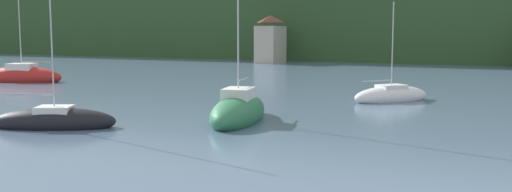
{
  "coord_description": "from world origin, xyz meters",
  "views": [
    {
      "loc": [
        10.67,
        13.14,
        5.17
      ],
      "look_at": [
        0.0,
        36.05,
        2.23
      ],
      "focal_mm": 40.25,
      "sensor_mm": 36.0,
      "label": 1
    }
  ],
  "objects": [
    {
      "name": "wooded_hillside",
      "position": [
        0.34,
        133.69,
        6.91
      ],
      "size": [
        352.0,
        59.35,
        30.62
      ],
      "color": "#2D4C28",
      "rests_on": "ground_plane"
    },
    {
      "name": "shore_building_west",
      "position": [
        -24.91,
        94.85,
        3.54
      ],
      "size": [
        3.4,
        5.54,
        7.3
      ],
      "color": "#BCB29E",
      "rests_on": "ground_plane"
    },
    {
      "name": "sailboat_far_2",
      "position": [
        -34.21,
        54.61,
        0.55
      ],
      "size": [
        8.57,
        4.88,
        9.22
      ],
      "rotation": [
        0.0,
        0.0,
        3.45
      ],
      "color": "red",
      "rests_on": "ground_plane"
    },
    {
      "name": "sailboat_mid_4",
      "position": [
        -11.57,
        35.74,
        0.38
      ],
      "size": [
        6.71,
        4.66,
        9.7
      ],
      "rotation": [
        0.0,
        0.0,
        0.45
      ],
      "color": "black",
      "rests_on": "ground_plane"
    },
    {
      "name": "sailboat_mid_5",
      "position": [
        -3.76,
        41.76,
        0.54
      ],
      "size": [
        4.14,
        7.91,
        11.98
      ],
      "rotation": [
        0.0,
        0.0,
        4.93
      ],
      "color": "#2D754C",
      "rests_on": "ground_plane"
    },
    {
      "name": "sailboat_far_11",
      "position": [
        2.17,
        54.53,
        0.39
      ],
      "size": [
        5.57,
        6.07,
        7.55
      ],
      "rotation": [
        0.0,
        0.0,
        0.87
      ],
      "color": "white",
      "rests_on": "ground_plane"
    }
  ]
}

